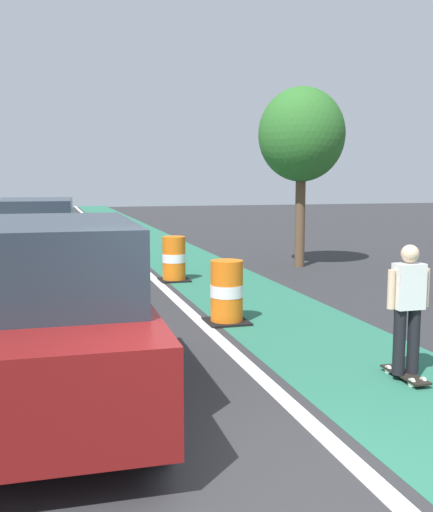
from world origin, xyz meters
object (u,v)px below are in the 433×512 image
Objects in this scene: parked_suv_nearest at (57,314)px; parked_sedan_third at (40,231)px; traffic_barrel_front at (227,292)px; skateboarder_on_lane at (408,308)px; street_tree_sidewalk at (302,136)px; parked_suv_second at (35,245)px; traffic_barrel_mid at (174,259)px.

parked_sedan_third is at bearing 91.18° from parked_suv_nearest.
parked_suv_nearest is 4.25× the size of traffic_barrel_front.
skateboarder_on_lane is 0.34× the size of street_tree_sidewalk.
street_tree_sidewalk reaches higher than skateboarder_on_lane.
traffic_barrel_front is at bearing 48.02° from parked_suv_nearest.
parked_suv_nearest is 4.33m from traffic_barrel_front.
parked_suv_second reaches higher than skateboarder_on_lane.
parked_sedan_third is 3.81× the size of traffic_barrel_mid.
parked_suv_nearest is 8.21m from traffic_barrel_mid.
parked_suv_second is 7.84m from street_tree_sidewalk.
traffic_barrel_front is (3.21, -4.00, -0.50)m from parked_suv_second.
parked_suv_second is at bearing 121.03° from skateboarder_on_lane.
parked_suv_second is at bearing -171.63° from traffic_barrel_mid.
skateboarder_on_lane reaches higher than traffic_barrel_front.
parked_suv_second is 6.25m from parked_sedan_third.
street_tree_sidewalk is (3.92, 1.39, 3.14)m from traffic_barrel_mid.
traffic_barrel_mid is at bearing 8.37° from parked_suv_second.
traffic_barrel_mid is at bearing -61.28° from parked_sedan_third.
parked_suv_nearest is 4.25× the size of traffic_barrel_mid.
parked_suv_nearest is at bearing -110.62° from traffic_barrel_mid.
parked_suv_nearest and parked_suv_second have the same top height.
parked_suv_second is 4.31× the size of traffic_barrel_mid.
parked_sedan_third reaches higher than traffic_barrel_mid.
parked_suv_nearest reaches higher than traffic_barrel_mid.
parked_sedan_third reaches higher than skateboarder_on_lane.
skateboarder_on_lane is 8.70m from parked_suv_second.
parked_sedan_third is at bearing 107.11° from traffic_barrel_front.
parked_sedan_third is at bearing 148.27° from street_tree_sidewalk.
street_tree_sidewalk reaches higher than parked_suv_second.
skateboarder_on_lane is 1.55× the size of traffic_barrel_mid.
traffic_barrel_front is at bearing -123.84° from street_tree_sidewalk.
street_tree_sidewalk is (7.09, -4.38, 2.83)m from parked_sedan_third.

